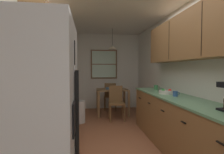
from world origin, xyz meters
The scene contains 24 objects.
ground_plane centered at (0.00, 1.00, 0.00)m, with size 12.00×12.00×0.00m, color #995B3D.
wall_left centered at (-1.35, 1.00, 1.27)m, with size 0.10×9.00×2.55m, color silver.
wall_right centered at (1.35, 1.00, 1.27)m, with size 0.10×9.00×2.55m, color silver.
wall_back centered at (0.00, 3.65, 1.27)m, with size 4.40×0.10×2.55m, color silver.
ceiling_slab centered at (0.00, 1.00, 2.59)m, with size 4.40×9.00×0.08m, color white.
refrigerator centered at (-0.94, -1.19, 0.85)m, with size 0.76×0.73×1.71m.
stove_range centered at (-0.99, -0.49, 0.47)m, with size 0.66×0.64×1.10m.
microwave_over_range centered at (-1.11, -0.49, 1.64)m, with size 0.39×0.57×0.35m.
counter_left centered at (-1.00, 0.78, 0.45)m, with size 0.64×1.89×0.90m.
upper_cabinets_left centered at (-1.14, 0.73, 1.86)m, with size 0.33×1.97×0.76m.
counter_right centered at (1.00, 0.11, 0.45)m, with size 0.64×3.16×0.90m.
upper_cabinets_right centered at (1.14, 0.06, 1.87)m, with size 0.33×2.84×0.75m.
dining_table centered at (0.25, 2.70, 0.62)m, with size 0.91×0.70×0.76m.
dining_chair_near centered at (0.28, 2.14, 0.50)m, with size 0.41×0.41×0.90m.
dining_chair_far centered at (0.26, 3.26, 0.50)m, with size 0.45×0.45×0.90m.
pendant_light centered at (0.25, 2.70, 2.00)m, with size 0.24×0.24×0.61m.
back_window centered at (0.08, 3.58, 1.52)m, with size 0.90×0.05×0.98m.
trash_bin centered at (-0.70, 2.01, 0.28)m, with size 0.31×0.31×0.55m, color white.
storage_canister centered at (-1.00, 0.16, 0.98)m, with size 0.11×0.11×0.16m.
dish_towel centered at (-0.64, -0.33, 0.50)m, with size 0.02×0.16×0.24m, color white.
mug_by_coffeemaker centered at (0.98, 0.26, 0.94)m, with size 0.12×0.08×0.09m.
mug_spare centered at (1.03, 1.26, 0.95)m, with size 0.13×0.09×0.10m.
fruit_bowl centered at (0.96, 0.57, 0.94)m, with size 0.27×0.27×0.09m.
table_serving_bowl centered at (0.13, 2.68, 0.79)m, with size 0.17×0.17×0.06m, color #4C7299.
Camera 1 is at (-0.47, -2.57, 1.36)m, focal length 28.84 mm.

